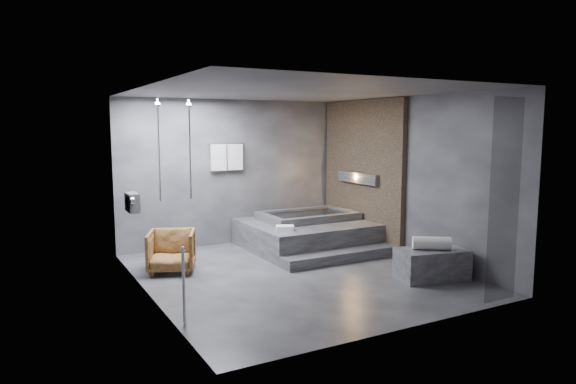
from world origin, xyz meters
TOP-DOWN VIEW (x-y plane):
  - room at (0.40, 0.24)m, footprint 5.00×5.04m
  - tub_deck at (1.05, 1.45)m, footprint 2.20×2.00m
  - tub_step at (1.05, 0.27)m, footprint 2.20×0.36m
  - concrete_bench at (1.67, -1.21)m, footprint 1.12×0.78m
  - driftwood_chair at (-1.65, 1.06)m, footprint 0.93×0.94m
  - rolled_towel at (1.64, -1.23)m, footprint 0.56×0.48m
  - deck_towel at (0.30, 0.91)m, footprint 0.37×0.33m

SIDE VIEW (x-z plane):
  - tub_step at x=1.05m, z-range 0.00..0.18m
  - concrete_bench at x=1.67m, z-range 0.00..0.46m
  - tub_deck at x=1.05m, z-range 0.00..0.50m
  - driftwood_chair at x=-1.65m, z-range 0.00..0.66m
  - deck_towel at x=0.30m, z-range 0.50..0.58m
  - rolled_towel at x=1.64m, z-range 0.46..0.66m
  - room at x=0.40m, z-range 0.32..3.14m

